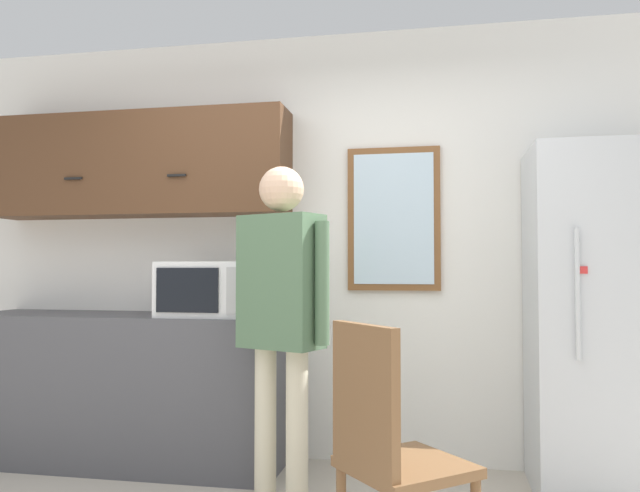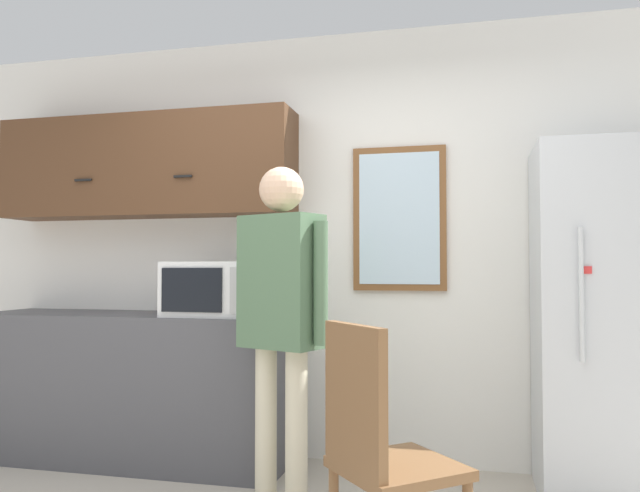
% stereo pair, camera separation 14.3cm
% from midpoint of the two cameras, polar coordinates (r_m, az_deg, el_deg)
% --- Properties ---
extents(back_wall, '(6.00, 0.06, 2.70)m').
position_cam_midpoint_polar(back_wall, '(3.98, 2.08, 0.10)').
color(back_wall, white).
rests_on(back_wall, ground_plane).
extents(counter, '(1.99, 0.60, 0.91)m').
position_cam_midpoint_polar(counter, '(4.16, -15.77, -12.27)').
color(counter, '#4C4C51').
rests_on(counter, ground_plane).
extents(upper_cabinets, '(1.99, 0.35, 0.66)m').
position_cam_midpoint_polar(upper_cabinets, '(4.26, -14.67, 7.00)').
color(upper_cabinets, '#51331E').
extents(microwave, '(0.53, 0.41, 0.32)m').
position_cam_midpoint_polar(microwave, '(3.79, -8.65, -3.90)').
color(microwave, white).
rests_on(microwave, counter).
extents(person, '(0.52, 0.35, 1.71)m').
position_cam_midpoint_polar(person, '(3.13, -2.26, -4.92)').
color(person, beige).
rests_on(person, ground_plane).
extents(refrigerator, '(0.80, 0.65, 1.85)m').
position_cam_midpoint_polar(refrigerator, '(3.65, 26.47, -6.13)').
color(refrigerator, silver).
rests_on(refrigerator, ground_plane).
extents(chair, '(0.60, 0.60, 0.99)m').
position_cam_midpoint_polar(chair, '(2.48, 7.11, -17.60)').
color(chair, brown).
rests_on(chair, ground_plane).
extents(window, '(0.57, 0.05, 0.89)m').
position_cam_midpoint_polar(window, '(3.89, 8.31, 2.50)').
color(window, brown).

